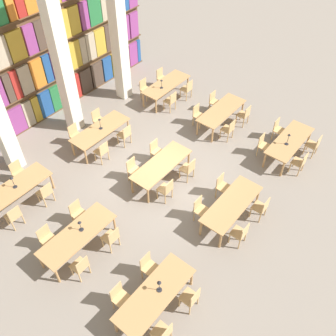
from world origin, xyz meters
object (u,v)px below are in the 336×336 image
(reading_table_6, at_px, (15,189))
(chair_21, at_px, (198,115))
(chair_24, at_px, (14,216))
(reading_table_3, at_px, (77,235))
(chair_22, at_px, (244,115))
(chair_23, at_px, (214,101))
(pillar_right, at_px, (118,31))
(chair_34, at_px, (187,89))
(chair_26, at_px, (45,192))
(chair_0, at_px, (163,333))
(chair_31, at_px, (99,119))
(reading_table_8, at_px, (166,85))
(desk_lamp_4, at_px, (100,122))
(desk_lamp_3, at_px, (12,180))
(chair_11, at_px, (278,129))
(chair_33, at_px, (145,88))
(chair_5, at_px, (201,209))
(chair_13, at_px, (47,238))
(reading_table_7, at_px, (100,131))
(chair_27, at_px, (19,172))
(chair_10, at_px, (314,145))
(chair_16, at_px, (166,189))
(reading_table_1, at_px, (232,205))
(pillar_center, at_px, (61,59))
(chair_14, at_px, (111,238))
(chair_3, at_px, (149,266))
(desk_lamp_5, at_px, (161,82))
(chair_29, at_px, (75,135))
(desk_lamp_1, at_px, (289,137))
(desk_lamp_0, at_px, (159,284))
(desk_lamp_2, at_px, (80,224))
(chair_8, at_px, (300,162))
(chair_15, at_px, (78,213))
(chair_7, at_px, (222,186))
(chair_19, at_px, (156,151))
(chair_17, at_px, (134,169))
(chair_32, at_px, (171,101))
(chair_12, at_px, (81,266))
(chair_6, at_px, (261,207))
(chair_18, at_px, (188,169))
(reading_table_4, at_px, (161,165))
(chair_35, at_px, (162,77))
(reading_table_0, at_px, (155,295))

(reading_table_6, bearing_deg, chair_21, -17.08)
(chair_24, bearing_deg, reading_table_3, -72.75)
(chair_22, distance_m, chair_23, 1.43)
(pillar_right, height_order, chair_34, pillar_right)
(chair_23, bearing_deg, chair_26, -10.76)
(chair_0, distance_m, chair_21, 8.64)
(chair_31, xyz_separation_m, reading_table_8, (3.34, -0.71, 0.17))
(chair_23, xyz_separation_m, desk_lamp_4, (-4.40, 2.16, 0.56))
(chair_21, distance_m, desk_lamp_3, 7.34)
(chair_11, relative_size, chair_33, 1.00)
(chair_5, distance_m, chair_13, 4.64)
(chair_22, bearing_deg, reading_table_7, 141.03)
(reading_table_3, xyz_separation_m, chair_27, (0.52, 3.60, -0.17))
(chair_5, bearing_deg, chair_10, 163.41)
(chair_16, bearing_deg, chair_26, 131.03)
(reading_table_1, bearing_deg, pillar_center, 89.95)
(chair_5, distance_m, chair_14, 2.85)
(chair_3, xyz_separation_m, reading_table_8, (6.97, 5.06, 0.17))
(chair_5, xyz_separation_m, desk_lamp_5, (4.10, 4.96, 0.52))
(chair_21, xyz_separation_m, chair_29, (-3.91, 2.88, 0.00))
(chair_22, height_order, chair_29, same)
(chair_3, distance_m, chair_16, 2.84)
(desk_lamp_1, xyz_separation_m, chair_16, (-4.19, 2.13, -0.56))
(desk_lamp_0, height_order, chair_16, desk_lamp_0)
(desk_lamp_1, distance_m, desk_lamp_2, 7.67)
(chair_5, xyz_separation_m, chair_33, (3.90, 5.72, 0.00))
(chair_8, bearing_deg, chair_15, 145.67)
(chair_14, bearing_deg, reading_table_7, 49.81)
(desk_lamp_0, relative_size, chair_7, 0.50)
(chair_15, relative_size, chair_31, 1.00)
(chair_19, distance_m, chair_24, 5.18)
(chair_7, xyz_separation_m, chair_17, (-1.27, 2.78, 0.00))
(chair_27, distance_m, chair_32, 6.65)
(desk_lamp_5, bearing_deg, chair_32, -106.72)
(chair_22, bearing_deg, chair_34, 89.42)
(chair_21, relative_size, chair_23, 1.00)
(chair_19, xyz_separation_m, chair_23, (3.83, 0.07, 0.00))
(chair_12, xyz_separation_m, chair_33, (7.57, 4.32, 0.00))
(chair_31, height_order, desk_lamp_4, desk_lamp_4)
(chair_0, bearing_deg, chair_14, 68.34)
(chair_22, bearing_deg, chair_3, -168.96)
(chair_13, bearing_deg, chair_6, 138.98)
(chair_7, distance_m, chair_33, 6.31)
(chair_24, bearing_deg, chair_7, -40.47)
(chair_0, height_order, chair_18, same)
(chair_0, bearing_deg, chair_21, 30.10)
(desk_lamp_1, xyz_separation_m, reading_table_4, (-3.57, 2.85, -0.39))
(desk_lamp_1, xyz_separation_m, chair_35, (0.87, 6.51, -0.56))
(chair_17, bearing_deg, chair_15, -1.34)
(reading_table_0, height_order, chair_19, chair_19)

